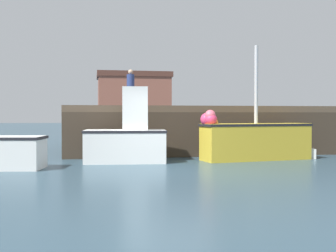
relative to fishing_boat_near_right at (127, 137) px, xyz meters
name	(u,v)px	position (x,y,z in m)	size (l,w,h in m)	color
ground	(168,173)	(0.95, -2.39, -0.90)	(120.00, 160.00, 0.10)	#2D4756
pier	(194,114)	(3.40, 4.56, 0.77)	(11.29, 7.73, 1.95)	brown
fishing_boat_near_right	(127,137)	(0.00, 0.00, 0.00)	(2.83, 1.58, 2.52)	silver
fishing_boat_mid	(254,139)	(4.47, 0.00, -0.12)	(4.11, 1.66, 4.04)	gold
rowboat	(291,153)	(6.08, 0.42, -0.67)	(1.82, 1.19, 0.40)	silver
dockworker	(131,88)	(0.55, 4.75, 1.93)	(0.34, 0.34, 1.67)	#2D3342
warehouse	(133,102)	(2.84, 26.86, 1.98)	(6.92, 4.78, 5.63)	brown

